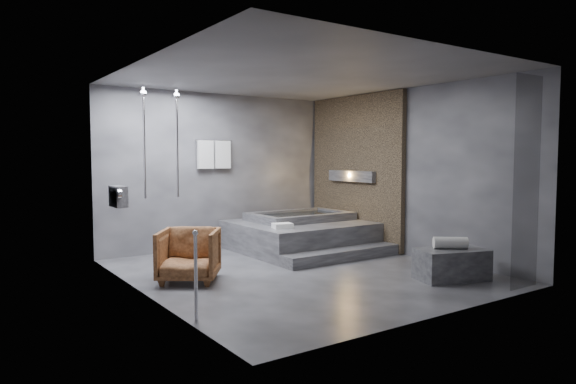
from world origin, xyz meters
TOP-DOWN VIEW (x-y plane):
  - room at (0.40, 0.24)m, footprint 5.00×5.04m
  - tub_deck at (1.05, 1.45)m, footprint 2.20×2.00m
  - tub_step at (1.05, 0.27)m, footprint 2.20×0.36m
  - concrete_bench at (1.43, -1.55)m, footprint 1.04×0.77m
  - driftwood_chair at (-1.54, 0.38)m, footprint 1.07×1.07m
  - rolled_towel at (1.44, -1.51)m, footprint 0.45×0.40m
  - deck_towel at (0.34, 0.94)m, footprint 0.35×0.29m

SIDE VIEW (x-z plane):
  - tub_step at x=1.05m, z-range 0.00..0.18m
  - concrete_bench at x=1.43m, z-range 0.00..0.42m
  - tub_deck at x=1.05m, z-range 0.00..0.50m
  - driftwood_chair at x=-1.54m, z-range 0.00..0.71m
  - rolled_towel at x=1.44m, z-range 0.42..0.58m
  - deck_towel at x=0.34m, z-range 0.50..0.58m
  - room at x=0.40m, z-range 0.32..3.14m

